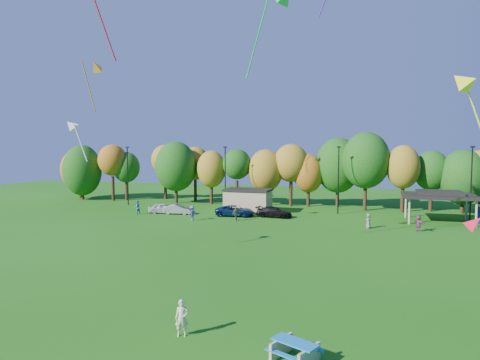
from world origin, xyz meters
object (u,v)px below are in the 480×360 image
(kite_flyer, at_px, (182,318))
(car_b, at_px, (178,209))
(car_c, at_px, (235,211))
(car_a, at_px, (163,208))
(picnic_table, at_px, (295,350))
(car_d, at_px, (274,212))

(kite_flyer, xyz_separation_m, car_b, (-16.16, 34.21, -0.23))
(kite_flyer, distance_m, car_c, 35.72)
(car_a, bearing_deg, picnic_table, -165.68)
(car_d, bearing_deg, car_b, 100.85)
(car_a, relative_size, car_d, 0.87)
(picnic_table, relative_size, car_a, 0.60)
(kite_flyer, distance_m, car_d, 35.49)
(car_c, bearing_deg, picnic_table, -164.30)
(car_a, bearing_deg, kite_flyer, -171.65)
(kite_flyer, distance_m, car_b, 37.83)
(picnic_table, distance_m, car_b, 41.16)
(car_c, bearing_deg, kite_flyer, -172.02)
(picnic_table, bearing_deg, car_b, 145.92)
(car_b, bearing_deg, picnic_table, -156.53)
(picnic_table, xyz_separation_m, car_b, (-21.62, 35.02, 0.16))
(car_a, distance_m, car_b, 2.29)
(picnic_table, height_order, car_c, car_c)
(picnic_table, bearing_deg, car_d, 127.71)
(picnic_table, height_order, car_b, car_b)
(kite_flyer, height_order, car_a, kite_flyer)
(picnic_table, height_order, car_a, car_a)
(kite_flyer, height_order, car_c, kite_flyer)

